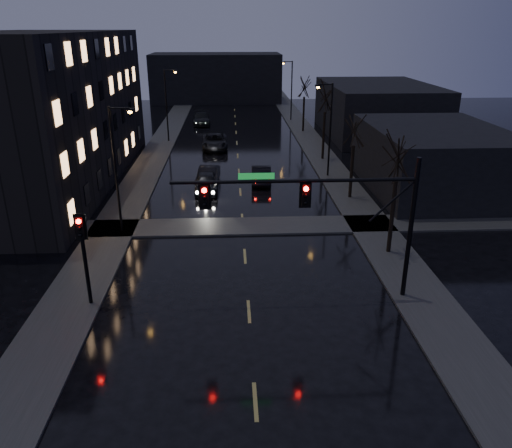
{
  "coord_description": "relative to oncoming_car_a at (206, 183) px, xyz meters",
  "views": [
    {
      "loc": [
        -0.7,
        -12.07,
        12.39
      ],
      "look_at": [
        0.49,
        10.97,
        3.2
      ],
      "focal_mm": 35.0,
      "sensor_mm": 36.0,
      "label": 1
    }
  ],
  "objects": [
    {
      "name": "tree_mid_a",
      "position": [
        11.11,
        -2.21,
        5.06
      ],
      "size": [
        3.3,
        3.3,
        7.58
      ],
      "color": "black",
      "rests_on": "ground"
    },
    {
      "name": "lead_car",
      "position": [
        4.52,
        2.26,
        -0.01
      ],
      "size": [
        1.78,
        4.63,
        1.51
      ],
      "primitive_type": "imported",
      "rotation": [
        0.0,
        0.0,
        3.1
      ],
      "color": "black",
      "rests_on": "ground"
    },
    {
      "name": "tree_near",
      "position": [
        11.11,
        -12.21,
        5.45
      ],
      "size": [
        3.52,
        3.52,
        8.08
      ],
      "color": "black",
      "rests_on": "ground"
    },
    {
      "name": "apartment_block",
      "position": [
        -13.79,
        3.79,
        5.23
      ],
      "size": [
        12.0,
        30.0,
        12.0
      ],
      "primitive_type": "cube",
      "color": "black",
      "rests_on": "ground"
    },
    {
      "name": "sidewalk_right",
      "position": [
        11.21,
        8.79,
        -0.71
      ],
      "size": [
        3.0,
        140.0,
        0.12
      ],
      "primitive_type": "cube",
      "color": "#2D2D2B",
      "rests_on": "ground"
    },
    {
      "name": "ground",
      "position": [
        2.71,
        -26.21,
        -0.77
      ],
      "size": [
        160.0,
        160.0,
        0.0
      ],
      "primitive_type": "plane",
      "color": "black",
      "rests_on": "ground"
    },
    {
      "name": "oncoming_car_b",
      "position": [
        0.07,
        2.04,
        -0.04
      ],
      "size": [
        2.0,
        4.55,
        1.45
      ],
      "primitive_type": "imported",
      "rotation": [
        0.0,
        0.0,
        -0.11
      ],
      "color": "black",
      "rests_on": "ground"
    },
    {
      "name": "commercial_right_far",
      "position": [
        19.71,
        21.79,
        2.23
      ],
      "size": [
        12.0,
        18.0,
        6.0
      ],
      "primitive_type": "cube",
      "color": "black",
      "rests_on": "ground"
    },
    {
      "name": "sidewalk_left",
      "position": [
        -5.79,
        8.79,
        -0.71
      ],
      "size": [
        3.0,
        140.0,
        0.12
      ],
      "primitive_type": "cube",
      "color": "#2D2D2B",
      "rests_on": "ground"
    },
    {
      "name": "oncoming_car_d",
      "position": [
        -1.88,
        29.57,
        0.04
      ],
      "size": [
        2.66,
        5.68,
        1.61
      ],
      "primitive_type": "imported",
      "rotation": [
        0.0,
        0.0,
        0.07
      ],
      "color": "black",
      "rests_on": "ground"
    },
    {
      "name": "streetlight_l_near",
      "position": [
        -4.87,
        -8.21,
        4.01
      ],
      "size": [
        1.53,
        0.28,
        8.0
      ],
      "color": "black",
      "rests_on": "ground"
    },
    {
      "name": "oncoming_car_c",
      "position": [
        0.3,
        15.06,
        0.04
      ],
      "size": [
        2.81,
        5.83,
        1.6
      ],
      "primitive_type": "imported",
      "rotation": [
        0.0,
        0.0,
        0.03
      ],
      "color": "black",
      "rests_on": "ground"
    },
    {
      "name": "streetlight_r_mid",
      "position": [
        10.29,
        3.79,
        4.01
      ],
      "size": [
        1.53,
        0.28,
        8.0
      ],
      "color": "black",
      "rests_on": "ground"
    },
    {
      "name": "streetlight_r_far",
      "position": [
        10.29,
        31.79,
        4.01
      ],
      "size": [
        1.53,
        0.28,
        8.0
      ],
      "color": "black",
      "rests_on": "ground"
    },
    {
      "name": "signal_pole_left",
      "position": [
        -4.79,
        -17.21,
        2.25
      ],
      "size": [
        0.35,
        0.41,
        4.53
      ],
      "color": "black",
      "rests_on": "ground"
    },
    {
      "name": "tree_mid_b",
      "position": [
        11.11,
        9.79,
        5.84
      ],
      "size": [
        3.74,
        3.74,
        8.59
      ],
      "color": "black",
      "rests_on": "ground"
    },
    {
      "name": "streetlight_l_far",
      "position": [
        -4.87,
        18.79,
        4.01
      ],
      "size": [
        1.53,
        0.28,
        8.0
      ],
      "color": "black",
      "rests_on": "ground"
    },
    {
      "name": "tree_far",
      "position": [
        11.11,
        23.79,
        5.3
      ],
      "size": [
        3.43,
        3.43,
        7.88
      ],
      "color": "black",
      "rests_on": "ground"
    },
    {
      "name": "commercial_right_near",
      "position": [
        18.21,
        -0.21,
        1.73
      ],
      "size": [
        10.0,
        14.0,
        5.0
      ],
      "primitive_type": "cube",
      "color": "black",
      "rests_on": "ground"
    },
    {
      "name": "far_block",
      "position": [
        -0.29,
        51.79,
        3.23
      ],
      "size": [
        22.0,
        10.0,
        8.0
      ],
      "primitive_type": "cube",
      "color": "black",
      "rests_on": "ground"
    },
    {
      "name": "oncoming_car_a",
      "position": [
        0.0,
        0.0,
        0.0
      ],
      "size": [
        1.9,
        4.53,
        1.53
      ],
      "primitive_type": "imported",
      "rotation": [
        0.0,
        0.0,
        0.02
      ],
      "color": "black",
      "rests_on": "ground"
    },
    {
      "name": "signal_mast",
      "position": [
        6.56,
        -17.21,
        4.1
      ],
      "size": [
        11.11,
        0.41,
        7.0
      ],
      "color": "black",
      "rests_on": "ground"
    },
    {
      "name": "sidewalk_cross",
      "position": [
        2.71,
        -7.71,
        -0.71
      ],
      "size": [
        40.0,
        3.0,
        0.12
      ],
      "primitive_type": "cube",
      "color": "#2D2D2B",
      "rests_on": "ground"
    }
  ]
}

